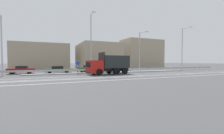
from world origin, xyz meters
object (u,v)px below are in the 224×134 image
at_px(street_lamp_3, 183,47).
at_px(parked_car_2, 58,69).
at_px(median_road_sign, 78,67).
at_px(parked_car_4, 111,68).
at_px(street_lamp_2, 140,50).
at_px(parked_car_1, 21,70).
at_px(parked_car_3, 88,69).
at_px(dump_truck, 104,67).
at_px(street_lamp_1, 91,41).
at_px(street_lamp_0, 1,42).

xyz_separation_m(street_lamp_3, parked_car_2, (-27.57, 4.11, -4.89)).
height_order(median_road_sign, street_lamp_3, street_lamp_3).
height_order(parked_car_2, parked_car_4, parked_car_4).
xyz_separation_m(parked_car_2, parked_car_4, (11.14, 0.31, 0.05)).
bearing_deg(parked_car_4, street_lamp_2, -134.44).
xyz_separation_m(parked_car_1, parked_car_4, (17.23, -0.00, -0.00)).
xyz_separation_m(parked_car_2, parked_car_3, (5.86, -0.10, 0.06)).
relative_size(street_lamp_2, street_lamp_3, 0.81).
relative_size(median_road_sign, street_lamp_3, 0.23).
distance_m(median_road_sign, parked_car_2, 4.86).
height_order(dump_truck, parked_car_2, dump_truck).
relative_size(street_lamp_2, parked_car_2, 1.68).
xyz_separation_m(dump_truck, street_lamp_1, (-1.40, 2.73, 4.58)).
distance_m(street_lamp_0, parked_car_3, 14.92).
bearing_deg(parked_car_3, street_lamp_0, -79.40).
bearing_deg(street_lamp_0, street_lamp_3, -0.57).
relative_size(dump_truck, street_lamp_1, 0.71).
relative_size(median_road_sign, parked_car_4, 0.58).
xyz_separation_m(dump_truck, parked_car_3, (-1.04, 6.43, -0.54)).
bearing_deg(street_lamp_2, parked_car_3, 158.17).
bearing_deg(parked_car_3, parked_car_2, -95.25).
distance_m(street_lamp_3, parked_car_1, 34.29).
height_order(street_lamp_0, street_lamp_1, street_lamp_1).
distance_m(median_road_sign, street_lamp_0, 11.63).
bearing_deg(street_lamp_3, dump_truck, -173.32).
relative_size(street_lamp_0, street_lamp_1, 0.83).
bearing_deg(street_lamp_1, parked_car_1, 160.44).
relative_size(street_lamp_1, parked_car_1, 2.53).
bearing_deg(parked_car_4, parked_car_1, 89.04).
height_order(street_lamp_0, parked_car_4, street_lamp_0).
height_order(street_lamp_1, street_lamp_3, street_lamp_1).
relative_size(street_lamp_0, street_lamp_2, 1.10).
xyz_separation_m(street_lamp_3, parked_car_4, (-16.43, 4.42, -4.84)).
distance_m(dump_truck, parked_car_2, 9.52).
xyz_separation_m(street_lamp_1, parked_car_4, (5.65, 4.11, -5.13)).
xyz_separation_m(dump_truck, street_lamp_0, (-14.85, 2.77, 3.73)).
bearing_deg(street_lamp_1, median_road_sign, 178.52).
distance_m(street_lamp_0, street_lamp_3, 35.54).
relative_size(street_lamp_2, parked_car_3, 2.02).
xyz_separation_m(street_lamp_1, street_lamp_3, (22.07, -0.31, -0.29)).
distance_m(street_lamp_1, parked_car_4, 8.67).
relative_size(median_road_sign, parked_car_1, 0.55).
xyz_separation_m(median_road_sign, parked_car_3, (2.81, 3.63, -0.53)).
bearing_deg(parked_car_4, median_road_sign, 115.62).
xyz_separation_m(median_road_sign, street_lamp_3, (24.52, -0.38, 4.30)).
xyz_separation_m(dump_truck, street_lamp_2, (8.86, 2.47, 3.31)).
distance_m(parked_car_1, parked_car_4, 17.23).
bearing_deg(parked_car_1, street_lamp_3, -96.35).
distance_m(parked_car_3, parked_car_4, 5.30).
height_order(street_lamp_0, parked_car_3, street_lamp_0).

